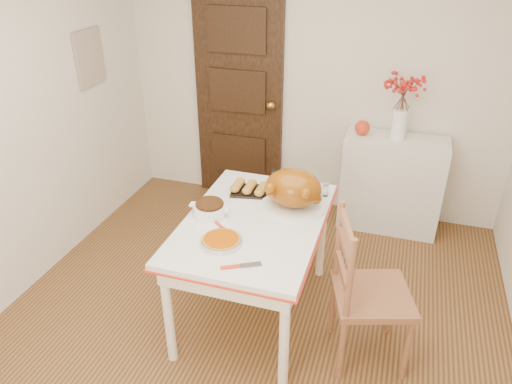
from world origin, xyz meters
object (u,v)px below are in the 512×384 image
(chair_oak, at_px, (373,292))
(turkey_platter, at_px, (293,190))
(sideboard, at_px, (391,184))
(kitchen_table, at_px, (254,268))
(pumpkin_pie, at_px, (221,240))

(chair_oak, height_order, turkey_platter, turkey_platter)
(sideboard, distance_m, chair_oak, 1.64)
(turkey_platter, bearing_deg, kitchen_table, -128.71)
(sideboard, bearing_deg, kitchen_table, -118.79)
(chair_oak, distance_m, pumpkin_pie, 0.96)
(kitchen_table, distance_m, turkey_platter, 0.61)
(sideboard, height_order, turkey_platter, turkey_platter)
(pumpkin_pie, bearing_deg, chair_oak, 9.71)
(sideboard, relative_size, turkey_platter, 1.96)
(turkey_platter, bearing_deg, pumpkin_pie, -115.70)
(turkey_platter, height_order, pumpkin_pie, turkey_platter)
(chair_oak, height_order, pumpkin_pie, chair_oak)
(sideboard, bearing_deg, turkey_platter, -115.79)
(chair_oak, xyz_separation_m, turkey_platter, (-0.60, 0.38, 0.40))
(chair_oak, bearing_deg, turkey_platter, 39.89)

